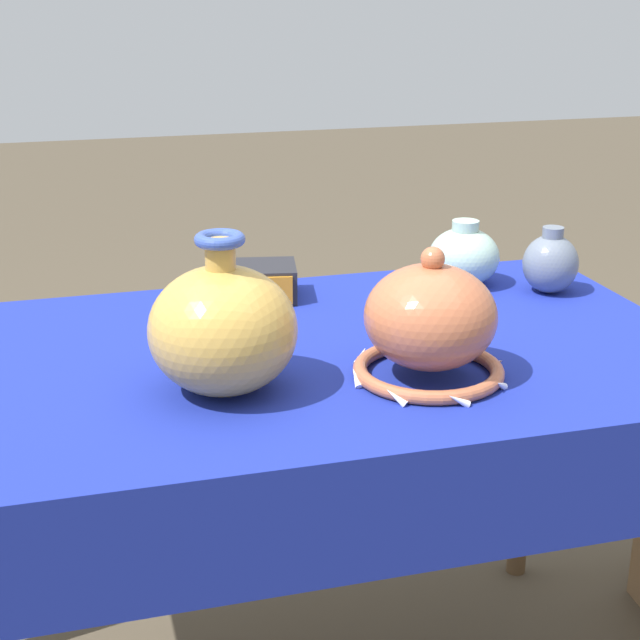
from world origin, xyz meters
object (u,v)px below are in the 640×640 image
(vase_dome_bell, at_px, (430,325))
(jar_round_celadon, at_px, (464,256))
(jar_round_slate, at_px, (550,263))
(vase_tall_bulbous, at_px, (223,329))
(mosaic_tile_box, at_px, (259,282))

(vase_dome_bell, distance_m, jar_round_celadon, 0.48)
(vase_dome_bell, height_order, jar_round_slate, vase_dome_bell)
(vase_tall_bulbous, bearing_deg, jar_round_slate, 23.50)
(jar_round_slate, bearing_deg, vase_dome_bell, -138.86)
(mosaic_tile_box, bearing_deg, jar_round_slate, -0.90)
(mosaic_tile_box, relative_size, jar_round_celadon, 1.11)
(vase_dome_bell, distance_m, mosaic_tile_box, 0.48)
(vase_dome_bell, xyz_separation_m, jar_round_slate, (0.38, 0.33, -0.03))
(vase_tall_bulbous, relative_size, jar_round_celadon, 1.73)
(vase_tall_bulbous, distance_m, jar_round_celadon, 0.67)
(vase_dome_bell, xyz_separation_m, jar_round_celadon, (0.24, 0.42, -0.03))
(vase_tall_bulbous, xyz_separation_m, jar_round_slate, (0.69, 0.30, -0.04))
(mosaic_tile_box, bearing_deg, vase_dome_bell, -58.56)
(mosaic_tile_box, height_order, jar_round_celadon, jar_round_celadon)
(vase_dome_bell, relative_size, jar_round_slate, 1.89)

